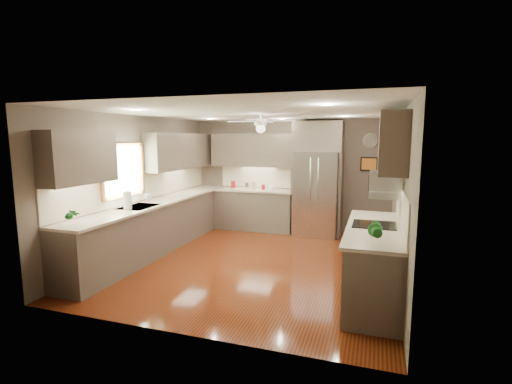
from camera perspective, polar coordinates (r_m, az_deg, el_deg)
The scene contains 28 objects.
floor at distance 6.45m, azimuth -0.12°, elevation -10.67°, with size 5.00×5.00×0.00m, color #431308.
ceiling at distance 6.12m, azimuth -0.12°, elevation 12.07°, with size 5.00×5.00×0.00m, color white.
wall_back at distance 8.56m, azimuth 5.11°, elevation 2.56°, with size 4.50×4.50×0.00m, color #63574C.
wall_front at distance 3.90m, azimuth -11.68°, elevation -4.38°, with size 4.50×4.50×0.00m, color #63574C.
wall_left at distance 7.18m, azimuth -17.44°, elevation 1.13°, with size 5.00×5.00×0.00m, color #63574C.
wall_right at distance 5.87m, azimuth 21.23°, elevation -0.56°, with size 5.00×5.00×0.00m, color #63574C.
canister_a at distance 8.70m, azimuth -3.51°, elevation 1.15°, with size 0.10×0.10×0.17m, color maroon.
canister_b at distance 8.59m, azimuth -1.39°, elevation 1.00°, with size 0.10×0.10×0.15m, color silver.
canister_c at distance 8.50m, azimuth -0.37°, elevation 1.06°, with size 0.10×0.10×0.16m, color #B9A98A.
canister_d at distance 8.42m, azimuth 1.13°, elevation 0.79°, with size 0.08×0.08×0.11m, color maroon.
soap_bottle at distance 7.12m, azimuth -16.24°, elevation -0.64°, with size 0.08×0.09×0.19m, color white.
potted_plant_left at distance 5.52m, azimuth -26.67°, elevation -3.14°, with size 0.15×0.10×0.29m, color #17511A.
potted_plant_right at distance 4.23m, azimuth 17.90°, elevation -5.49°, with size 0.19×0.16×0.35m, color #17511A.
bowl at distance 8.35m, azimuth 2.42°, elevation 0.47°, with size 0.20×0.20×0.05m, color #B9A98A.
left_run at distance 7.27m, azimuth -14.59°, elevation -4.80°, with size 0.65×4.70×1.45m.
back_run at distance 8.58m, azimuth -0.13°, elevation -2.56°, with size 1.85×0.65×1.45m.
uppers at distance 7.03m, azimuth -4.09°, elevation 6.43°, with size 4.50×4.70×0.95m.
window at distance 6.74m, azimuth -19.80°, elevation 3.15°, with size 0.05×1.12×0.92m.
sink at distance 6.65m, azimuth -17.56°, elevation -2.41°, with size 0.50×0.70×0.32m.
refrigerator at distance 8.10m, azimuth 9.39°, elevation 1.73°, with size 1.06×0.75×2.45m.
right_run at distance 5.25m, azimuth 17.71°, elevation -9.97°, with size 0.70×2.20×1.45m.
microwave at distance 5.29m, azimuth 19.25°, elevation 1.14°, with size 0.43×0.55×0.34m.
ceiling_fan at distance 6.39m, azimuth 0.73°, elevation 10.40°, with size 1.18×1.18×0.32m.
recessed_lights at distance 6.51m, azimuth 0.65°, elevation 11.79°, with size 2.84×3.14×0.01m.
wall_clock at distance 8.28m, azimuth 17.14°, elevation 7.59°, with size 0.30×0.03×0.30m.
framed_print at distance 8.30m, azimuth 16.99°, elevation 4.14°, with size 0.36×0.03×0.30m.
stool at distance 7.02m, azimuth 14.99°, elevation -7.35°, with size 0.41×0.41×0.47m.
paper_towel at distance 6.40m, azimuth -19.17°, elevation -1.31°, with size 0.13×0.13×0.34m.
Camera 1 is at (1.90, -5.80, 2.09)m, focal length 26.00 mm.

